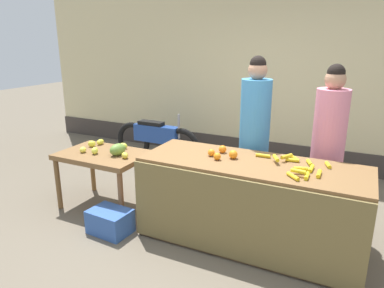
{
  "coord_description": "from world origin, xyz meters",
  "views": [
    {
      "loc": [
        1.37,
        -3.19,
        2.03
      ],
      "look_at": [
        -0.27,
        0.15,
        0.92
      ],
      "focal_mm": 33.22,
      "sensor_mm": 36.0,
      "label": 1
    }
  ],
  "objects_px": {
    "vendor_woman_pink_shirt": "(328,149)",
    "produce_crate": "(110,221)",
    "produce_sack": "(192,171)",
    "vendor_woman_blue_shirt": "(254,138)",
    "parked_motorcycle": "(157,140)"
  },
  "relations": [
    {
      "from": "produce_crate",
      "to": "produce_sack",
      "type": "bearing_deg",
      "value": 76.96
    },
    {
      "from": "vendor_woman_blue_shirt",
      "to": "vendor_woman_pink_shirt",
      "type": "xyz_separation_m",
      "value": [
        0.79,
        0.06,
        -0.04
      ]
    },
    {
      "from": "vendor_woman_blue_shirt",
      "to": "produce_sack",
      "type": "bearing_deg",
      "value": 165.19
    },
    {
      "from": "vendor_woman_blue_shirt",
      "to": "produce_sack",
      "type": "xyz_separation_m",
      "value": [
        -0.91,
        0.24,
        -0.64
      ]
    },
    {
      "from": "vendor_woman_pink_shirt",
      "to": "produce_crate",
      "type": "relative_size",
      "value": 4.07
    },
    {
      "from": "vendor_woman_blue_shirt",
      "to": "produce_sack",
      "type": "relative_size",
      "value": 3.14
    },
    {
      "from": "parked_motorcycle",
      "to": "produce_sack",
      "type": "xyz_separation_m",
      "value": [
        1.06,
        -0.8,
        -0.11
      ]
    },
    {
      "from": "produce_crate",
      "to": "produce_sack",
      "type": "relative_size",
      "value": 0.75
    },
    {
      "from": "vendor_woman_blue_shirt",
      "to": "vendor_woman_pink_shirt",
      "type": "distance_m",
      "value": 0.8
    },
    {
      "from": "vendor_woman_blue_shirt",
      "to": "produce_sack",
      "type": "height_order",
      "value": "vendor_woman_blue_shirt"
    },
    {
      "from": "parked_motorcycle",
      "to": "produce_sack",
      "type": "height_order",
      "value": "parked_motorcycle"
    },
    {
      "from": "vendor_woman_pink_shirt",
      "to": "vendor_woman_blue_shirt",
      "type": "bearing_deg",
      "value": -175.84
    },
    {
      "from": "parked_motorcycle",
      "to": "produce_sack",
      "type": "distance_m",
      "value": 1.33
    },
    {
      "from": "vendor_woman_pink_shirt",
      "to": "produce_sack",
      "type": "xyz_separation_m",
      "value": [
        -1.7,
        0.18,
        -0.61
      ]
    },
    {
      "from": "produce_crate",
      "to": "vendor_woman_blue_shirt",
      "type": "bearing_deg",
      "value": 42.75
    }
  ]
}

